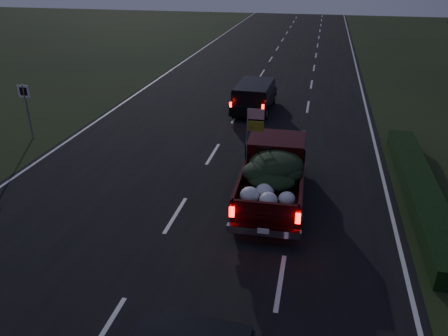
% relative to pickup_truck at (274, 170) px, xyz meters
% --- Properties ---
extents(ground, '(120.00, 120.00, 0.00)m').
position_rel_pickup_truck_xyz_m(ground, '(-2.87, -1.84, -1.05)').
color(ground, black).
rests_on(ground, ground).
extents(road_asphalt, '(14.00, 120.00, 0.02)m').
position_rel_pickup_truck_xyz_m(road_asphalt, '(-2.87, -1.84, -1.04)').
color(road_asphalt, black).
rests_on(road_asphalt, ground).
extents(hedge_row, '(1.00, 10.00, 0.60)m').
position_rel_pickup_truck_xyz_m(hedge_row, '(4.93, 1.16, -0.75)').
color(hedge_row, black).
rests_on(hedge_row, ground).
extents(route_sign, '(0.55, 0.08, 2.50)m').
position_rel_pickup_truck_xyz_m(route_sign, '(-11.37, 3.16, 0.61)').
color(route_sign, gray).
rests_on(route_sign, ground).
extents(pickup_truck, '(2.19, 5.38, 2.79)m').
position_rel_pickup_truck_xyz_m(pickup_truck, '(0.00, 0.00, 0.00)').
color(pickup_truck, '#310608').
rests_on(pickup_truck, ground).
extents(lead_suv, '(1.94, 4.39, 1.25)m').
position_rel_pickup_truck_xyz_m(lead_suv, '(-2.11, 9.34, -0.10)').
color(lead_suv, black).
rests_on(lead_suv, ground).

